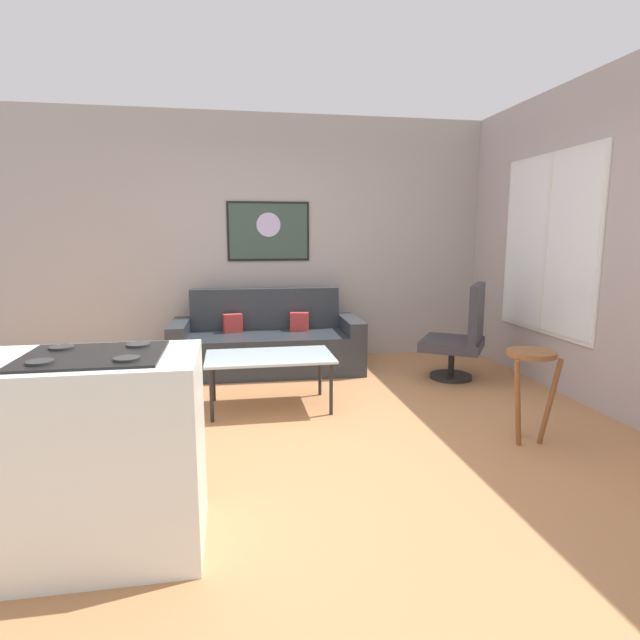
# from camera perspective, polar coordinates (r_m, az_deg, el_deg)

# --- Properties ---
(ground) EXTENTS (6.40, 6.40, 0.04)m
(ground) POSITION_cam_1_polar(r_m,az_deg,el_deg) (3.89, -3.39, -12.89)
(ground) COLOR #B97D4E
(back_wall) EXTENTS (6.40, 0.05, 2.80)m
(back_wall) POSITION_cam_1_polar(r_m,az_deg,el_deg) (6.01, -6.22, 8.87)
(back_wall) COLOR #A89F9B
(back_wall) RESTS_ON ground
(right_wall) EXTENTS (0.05, 6.40, 2.80)m
(right_wall) POSITION_cam_1_polar(r_m,az_deg,el_deg) (4.91, 28.31, 7.68)
(right_wall) COLOR #AC9F9F
(right_wall) RESTS_ON ground
(couch) EXTENTS (2.02, 0.85, 0.87)m
(couch) POSITION_cam_1_polar(r_m,az_deg,el_deg) (5.56, -5.90, -2.73)
(couch) COLOR #292E34
(couch) RESTS_ON ground
(coffee_table) EXTENTS (1.06, 0.63, 0.46)m
(coffee_table) POSITION_cam_1_polar(r_m,az_deg,el_deg) (4.34, -5.64, -4.38)
(coffee_table) COLOR silver
(coffee_table) RESTS_ON ground
(armchair) EXTENTS (0.82, 0.82, 0.98)m
(armchair) POSITION_cam_1_polar(r_m,az_deg,el_deg) (5.35, 15.46, -1.70)
(armchair) COLOR black
(armchair) RESTS_ON ground
(bar_stool) EXTENTS (0.38, 0.37, 0.66)m
(bar_stool) POSITION_cam_1_polar(r_m,az_deg,el_deg) (3.88, 22.36, -5.30)
(bar_stool) COLOR brown
(bar_stool) RESTS_ON ground
(kitchen_counter) EXTENTS (1.42, 0.62, 0.95)m
(kitchen_counter) POSITION_cam_1_polar(r_m,az_deg,el_deg) (2.70, -28.66, -13.38)
(kitchen_counter) COLOR white
(kitchen_counter) RESTS_ON ground
(wall_painting) EXTENTS (0.94, 0.03, 0.67)m
(wall_painting) POSITION_cam_1_polar(r_m,az_deg,el_deg) (5.97, -5.76, 9.81)
(wall_painting) COLOR black
(window) EXTENTS (0.03, 1.48, 1.71)m
(window) POSITION_cam_1_polar(r_m,az_deg,el_deg) (5.38, 23.99, 7.67)
(window) COLOR silver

